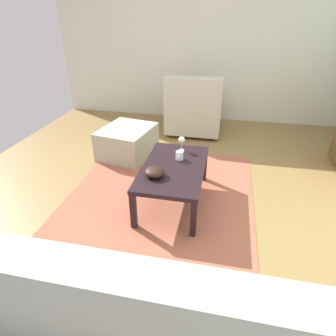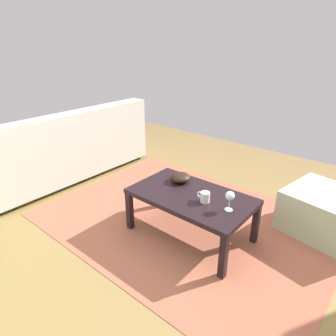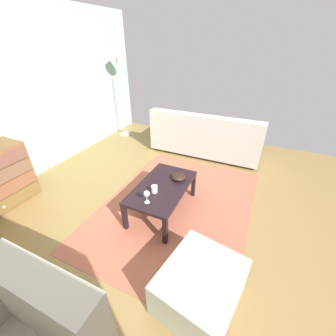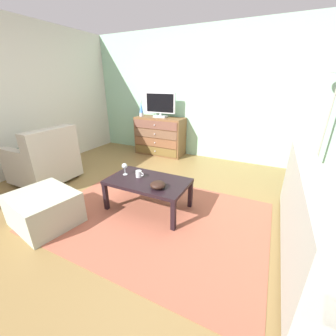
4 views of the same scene
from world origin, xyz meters
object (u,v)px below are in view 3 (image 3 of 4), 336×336
(mug, at_px, (154,189))
(bowl_decorative, at_px, (179,177))
(ottoman, at_px, (200,287))
(coffee_table, at_px, (162,189))
(wine_glass, at_px, (147,194))
(standing_lamp, at_px, (117,62))
(couch_large, at_px, (206,138))

(mug, height_order, bowl_decorative, mug)
(mug, distance_m, ottoman, 1.15)
(coffee_table, bearing_deg, ottoman, -138.78)
(coffee_table, height_order, wine_glass, wine_glass)
(coffee_table, relative_size, standing_lamp, 0.55)
(mug, distance_m, standing_lamp, 3.17)
(mug, height_order, standing_lamp, standing_lamp)
(bowl_decorative, xyz_separation_m, ottoman, (-1.13, -0.67, -0.25))
(wine_glass, bearing_deg, mug, 4.05)
(bowl_decorative, bearing_deg, standing_lamp, 49.64)
(mug, relative_size, couch_large, 0.05)
(wine_glass, relative_size, standing_lamp, 0.08)
(bowl_decorative, bearing_deg, ottoman, -149.43)
(mug, relative_size, standing_lamp, 0.06)
(wine_glass, bearing_deg, bowl_decorative, -14.42)
(bowl_decorative, relative_size, standing_lamp, 0.10)
(couch_large, distance_m, standing_lamp, 2.40)
(wine_glass, distance_m, ottoman, 1.04)
(mug, xyz_separation_m, ottoman, (-0.76, -0.83, -0.26))
(ottoman, bearing_deg, bowl_decorative, 30.57)
(coffee_table, distance_m, standing_lamp, 3.12)
(coffee_table, distance_m, bowl_decorative, 0.27)
(mug, bearing_deg, wine_glass, -175.95)
(wine_glass, xyz_separation_m, ottoman, (-0.55, -0.81, -0.33))
(coffee_table, relative_size, mug, 8.85)
(coffee_table, distance_m, couch_large, 1.91)
(ottoman, bearing_deg, mug, 47.45)
(mug, xyz_separation_m, bowl_decorative, (0.37, -0.16, -0.00))
(coffee_table, distance_m, wine_glass, 0.39)
(wine_glass, distance_m, bowl_decorative, 0.60)
(ottoman, xyz_separation_m, standing_lamp, (2.95, 2.81, 1.40))
(coffee_table, height_order, bowl_decorative, bowl_decorative)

